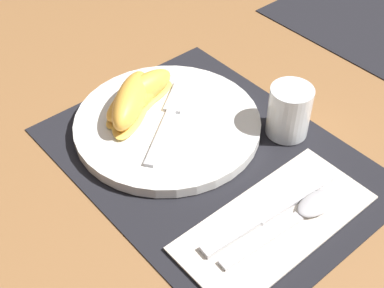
# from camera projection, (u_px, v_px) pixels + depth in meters

# --- Properties ---
(ground_plane) EXTENTS (3.00, 3.00, 0.00)m
(ground_plane) POSITION_uv_depth(u_px,v_px,m) (211.00, 160.00, 0.74)
(ground_plane) COLOR olive
(placemat) EXTENTS (0.45, 0.34, 0.00)m
(placemat) POSITION_uv_depth(u_px,v_px,m) (211.00, 159.00, 0.74)
(placemat) COLOR black
(placemat) RESTS_ON ground_plane
(plate) EXTENTS (0.27, 0.27, 0.02)m
(plate) POSITION_uv_depth(u_px,v_px,m) (167.00, 124.00, 0.78)
(plate) COLOR white
(plate) RESTS_ON placemat
(juice_glass) EXTENTS (0.06, 0.06, 0.08)m
(juice_glass) POSITION_uv_depth(u_px,v_px,m) (289.00, 114.00, 0.76)
(juice_glass) COLOR silver
(juice_glass) RESTS_ON placemat
(napkin) EXTENTS (0.12, 0.26, 0.00)m
(napkin) POSITION_uv_depth(u_px,v_px,m) (275.00, 222.00, 0.66)
(napkin) COLOR silver
(napkin) RESTS_ON placemat
(knife) EXTENTS (0.03, 0.21, 0.01)m
(knife) POSITION_uv_depth(u_px,v_px,m) (267.00, 214.00, 0.66)
(knife) COLOR #BCBCC1
(knife) RESTS_ON napkin
(spoon) EXTENTS (0.04, 0.19, 0.01)m
(spoon) POSITION_uv_depth(u_px,v_px,m) (303.00, 212.00, 0.66)
(spoon) COLOR #BCBCC1
(spoon) RESTS_ON napkin
(fork) EXTENTS (0.12, 0.16, 0.00)m
(fork) POSITION_uv_depth(u_px,v_px,m) (170.00, 115.00, 0.78)
(fork) COLOR #BCBCC1
(fork) RESTS_ON plate
(citrus_wedge_0) EXTENTS (0.05, 0.12, 0.04)m
(citrus_wedge_0) POSITION_uv_depth(u_px,v_px,m) (143.00, 91.00, 0.79)
(citrus_wedge_0) COLOR #F7C656
(citrus_wedge_0) RESTS_ON plate
(citrus_wedge_1) EXTENTS (0.08, 0.13, 0.03)m
(citrus_wedge_1) POSITION_uv_depth(u_px,v_px,m) (135.00, 99.00, 0.79)
(citrus_wedge_1) COLOR #F7C656
(citrus_wedge_1) RESTS_ON plate
(citrus_wedge_2) EXTENTS (0.12, 0.13, 0.05)m
(citrus_wedge_2) POSITION_uv_depth(u_px,v_px,m) (131.00, 102.00, 0.77)
(citrus_wedge_2) COLOR #F7C656
(citrus_wedge_2) RESTS_ON plate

